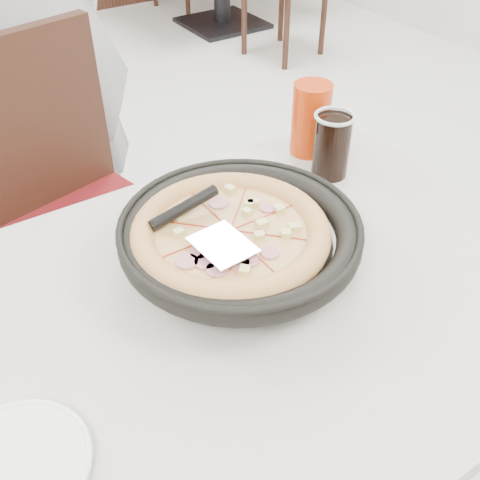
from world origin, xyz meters
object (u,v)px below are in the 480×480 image
pizza (231,240)px  red_cup (311,119)px  main_table (226,436)px  side_plate (14,468)px  chair_far (90,226)px  cola_glass (332,147)px  pizza_pan (240,244)px

pizza → red_cup: size_ratio=1.81×
main_table → side_plate: 0.53m
main_table → side_plate: size_ratio=6.51×
main_table → chair_far: (-0.00, 0.68, 0.10)m
main_table → red_cup: bearing=36.2°
chair_far → side_plate: size_ratio=5.15×
cola_glass → chair_far: bearing=130.6°
pizza → cola_glass: bearing=22.5°
pizza_pan → red_cup: size_ratio=1.97×
pizza → chair_far: bearing=96.3°
main_table → cola_glass: bearing=27.8°
chair_far → pizza_pan: chair_far is taller
pizza → side_plate: bearing=-157.8°
pizza_pan → cola_glass: cola_glass is taller
chair_far → pizza: (0.07, -0.61, 0.34)m
pizza → red_cup: bearing=33.6°
side_plate → cola_glass: cola_glass is taller
main_table → chair_far: 0.69m
main_table → red_cup: red_cup is taller
pizza_pan → side_plate: (-0.44, -0.17, -0.03)m
pizza_pan → pizza: pizza is taller
cola_glass → pizza_pan: bearing=-156.6°
pizza_pan → red_cup: (0.34, 0.24, 0.04)m
chair_far → pizza_pan: size_ratio=3.02×
cola_glass → red_cup: size_ratio=0.81×
pizza → main_table: bearing=-131.5°
main_table → side_plate: bearing=-164.3°
pizza_pan → cola_glass: 0.34m
main_table → pizza: size_ratio=4.13×
side_plate → main_table: bearing=15.7°
pizza → red_cup: red_cup is taller
main_table → pizza: 0.45m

